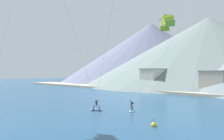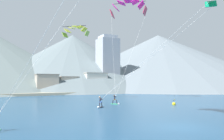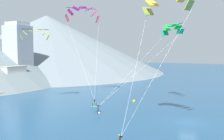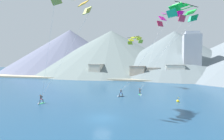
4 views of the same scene
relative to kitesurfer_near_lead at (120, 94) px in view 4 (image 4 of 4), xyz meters
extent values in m
plane|color=navy|center=(0.91, -15.67, -0.49)|extent=(400.00, 400.00, 0.00)
cube|color=black|center=(0.18, 0.13, -0.46)|extent=(1.38, 1.27, 0.07)
cylinder|color=#231E28|center=(0.48, 0.39, -0.07)|extent=(0.26, 0.25, 0.72)
cylinder|color=#231E28|center=(-0.12, -0.13, -0.07)|extent=(0.26, 0.25, 0.72)
cube|color=blue|center=(0.18, 0.13, 0.32)|extent=(0.37, 0.38, 0.12)
cylinder|color=#231E28|center=(0.14, 0.17, 0.65)|extent=(0.39, 0.40, 0.61)
cylinder|color=#231E28|center=(0.29, 0.17, 0.82)|extent=(0.40, 0.44, 0.39)
cylinder|color=#231E28|center=(0.11, 0.02, 0.82)|extent=(0.40, 0.44, 0.39)
cylinder|color=black|center=(0.32, -0.04, 0.79)|extent=(0.41, 0.36, 0.03)
sphere|color=tan|center=(0.08, 0.25, 1.04)|extent=(0.22, 0.22, 0.22)
cone|color=white|center=(-0.48, -0.44, -0.39)|extent=(0.46, 0.47, 0.36)
cube|color=#33B266|center=(-13.29, -10.53, -0.46)|extent=(0.64, 1.49, 0.07)
cylinder|color=black|center=(-13.23, -10.14, -0.05)|extent=(0.16, 0.27, 0.76)
cylinder|color=black|center=(-13.34, -10.93, -0.05)|extent=(0.16, 0.27, 0.76)
cube|color=red|center=(-13.29, -10.53, 0.37)|extent=(0.35, 0.29, 0.12)
cylinder|color=black|center=(-13.40, -10.52, 0.71)|extent=(0.49, 0.29, 0.65)
cylinder|color=black|center=(-13.28, -10.41, 0.89)|extent=(0.55, 0.16, 0.42)
cylinder|color=black|center=(-13.32, -10.65, 0.89)|extent=(0.55, 0.16, 0.42)
cylinder|color=black|center=(-13.12, -10.56, 0.86)|extent=(0.11, 0.52, 0.03)
sphere|color=#9E7051|center=(-13.58, -10.49, 1.10)|extent=(0.23, 0.23, 0.23)
cone|color=white|center=(-13.41, -11.39, -0.39)|extent=(0.40, 0.35, 0.36)
cube|color=#33B266|center=(4.21, 3.34, -0.46)|extent=(1.05, 1.48, 0.07)
cylinder|color=#231E28|center=(4.03, 3.69, -0.08)|extent=(0.21, 0.26, 0.69)
cylinder|color=#231E28|center=(4.40, 2.99, -0.08)|extent=(0.21, 0.26, 0.69)
cube|color=orange|center=(4.21, 3.34, 0.30)|extent=(0.36, 0.33, 0.12)
cylinder|color=#231E28|center=(4.15, 3.31, 0.61)|extent=(0.41, 0.35, 0.59)
cylinder|color=#231E28|center=(4.19, 3.45, 0.78)|extent=(0.48, 0.30, 0.38)
cylinder|color=#231E28|center=(4.29, 3.26, 0.78)|extent=(0.48, 0.30, 0.38)
cylinder|color=black|center=(4.40, 3.44, 0.75)|extent=(0.27, 0.48, 0.03)
sphere|color=brown|center=(4.05, 3.26, 0.98)|extent=(0.21, 0.21, 0.21)
cone|color=white|center=(4.62, 2.57, -0.39)|extent=(0.46, 0.43, 0.36)
cube|color=#0E8C61|center=(13.84, -8.41, 14.61)|extent=(1.54, 1.54, 1.06)
cube|color=#15CD39|center=(13.38, -8.89, 15.43)|extent=(1.74, 1.74, 0.87)
cube|color=#15CD39|center=(12.76, -9.55, 15.97)|extent=(1.86, 1.84, 0.57)
cube|color=#15CD39|center=(12.06, -10.33, 16.16)|extent=(1.89, 1.85, 0.19)
cube|color=#15CD39|center=(11.38, -11.11, 15.97)|extent=(1.88, 1.81, 0.57)
cube|color=#15CD39|center=(10.80, -11.81, 15.43)|extent=(1.79, 1.67, 0.87)
cube|color=#0E8C61|center=(10.39, -12.33, 14.61)|extent=(1.62, 1.45, 1.06)
cylinder|color=black|center=(12.59, -10.79, 16.19)|extent=(3.80, 3.92, 0.10)
cylinder|color=silver|center=(7.16, -4.15, 7.46)|extent=(13.71, 8.27, 13.35)
cylinder|color=silver|center=(5.29, -6.27, 7.46)|extent=(9.99, 12.50, 13.35)
cube|color=olive|center=(-3.60, -10.43, 16.59)|extent=(1.87, 1.50, 1.36)
cube|color=yellow|center=(-4.00, -11.19, 17.59)|extent=(2.00, 1.77, 1.14)
cube|color=olive|center=(-5.79, -16.66, 16.59)|extent=(1.97, 1.16, 1.36)
cylinder|color=silver|center=(-8.29, -10.37, 8.43)|extent=(9.72, 0.40, 15.14)
cylinder|color=silver|center=(-9.47, -13.75, 8.43)|extent=(7.36, 6.43, 15.14)
cube|color=#BB2D4C|center=(8.69, 13.27, 18.45)|extent=(1.94, 2.06, 1.63)
cube|color=#D40E97|center=(9.32, 12.72, 19.81)|extent=(2.35, 2.44, 1.34)
cube|color=#D40E97|center=(10.27, 11.84, 20.73)|extent=(2.61, 2.66, 0.84)
cube|color=#D40E97|center=(11.40, 10.76, 21.05)|extent=(2.70, 2.71, 0.19)
cube|color=#D40E97|center=(12.51, 9.67, 20.73)|extent=(2.65, 2.63, 0.84)
cube|color=#D40E97|center=(13.43, 8.74, 19.81)|extent=(2.42, 2.37, 1.34)
cube|color=#BB2D4C|center=(13.99, 8.13, 18.45)|extent=(2.03, 1.97, 1.63)
cylinder|color=black|center=(12.08, 11.46, 21.02)|extent=(5.53, 5.02, 0.10)
cylinder|color=silver|center=(6.46, 8.41, 9.21)|extent=(4.18, 9.97, 16.94)
cylinder|color=silver|center=(9.25, 5.71, 9.21)|extent=(9.75, 4.58, 16.94)
cube|color=#86B22E|center=(3.09, 14.13, 13.67)|extent=(1.54, 1.72, 1.14)
cube|color=gold|center=(2.57, 14.54, 14.55)|extent=(1.79, 1.92, 0.97)
cube|color=gold|center=(1.86, 15.15, 15.13)|extent=(1.95, 2.02, 0.66)
cube|color=gold|center=(1.08, 15.90, 15.33)|extent=(2.01, 2.02, 0.26)
cube|color=gold|center=(0.31, 16.67, 15.13)|extent=(2.01, 1.96, 0.66)
cube|color=gold|center=(-0.32, 17.35, 14.55)|extent=(1.91, 1.80, 0.97)
cube|color=#86B22E|center=(-0.74, 17.87, 13.67)|extent=(1.71, 1.56, 1.14)
cylinder|color=black|center=(0.54, 15.35, 15.27)|extent=(4.27, 3.55, 0.10)
sphere|color=yellow|center=(12.42, -2.01, -0.34)|extent=(0.56, 0.56, 0.56)
cylinder|color=black|center=(12.42, -2.01, 0.16)|extent=(0.04, 0.04, 0.44)
cube|color=yellow|center=(12.51, -2.01, 0.34)|extent=(0.18, 0.01, 0.12)
cube|color=#BCAD8E|center=(0.91, 36.10, -0.14)|extent=(180.00, 10.00, 0.70)
cube|color=silver|center=(15.00, 39.80, 2.73)|extent=(7.37, 6.41, 6.46)
cube|color=#99958B|center=(15.00, 39.80, 6.11)|extent=(7.66, 6.66, 0.30)
cube|color=#A89E8E|center=(-0.87, 39.22, 2.39)|extent=(6.37, 5.51, 5.76)
cube|color=slate|center=(-0.87, 39.22, 5.42)|extent=(6.62, 5.73, 0.30)
cube|color=beige|center=(6.13, 40.66, 2.08)|extent=(5.49, 5.89, 5.14)
cube|color=gray|center=(6.13, 40.66, 4.80)|extent=(5.71, 6.13, 0.30)
cube|color=beige|center=(-20.13, 38.31, 2.76)|extent=(5.47, 6.52, 6.51)
cube|color=gray|center=(-20.13, 38.31, 6.17)|extent=(5.69, 6.78, 0.30)
cube|color=#999EA8|center=(21.97, 43.58, 9.35)|extent=(7.00, 7.00, 19.68)
cube|color=#A8ADB9|center=(21.97, 43.58, 19.79)|extent=(5.60, 5.60, 1.20)
cone|color=slate|center=(-25.74, 84.46, 14.73)|extent=(112.11, 112.11, 30.44)
cone|color=slate|center=(16.69, 71.72, 12.57)|extent=(86.48, 86.48, 26.13)
cone|color=slate|center=(-61.01, 87.31, 16.11)|extent=(101.31, 101.31, 33.21)
camera|label=1|loc=(28.68, -22.29, 5.04)|focal=40.00mm
camera|label=2|loc=(-12.89, -29.80, 3.42)|focal=35.00mm
camera|label=3|loc=(-38.97, -22.29, 10.72)|focal=40.00mm
camera|label=4|loc=(8.86, -39.21, 7.72)|focal=28.00mm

